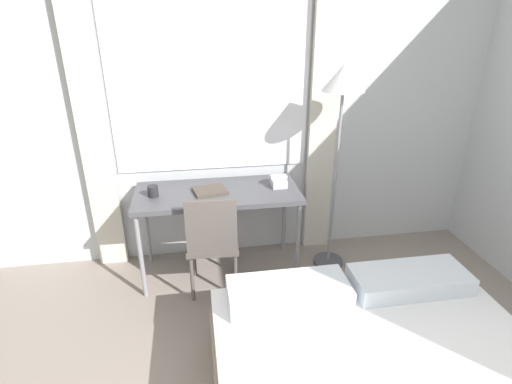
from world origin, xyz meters
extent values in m
cube|color=silver|center=(0.00, 3.01, 1.35)|extent=(4.99, 0.05, 2.70)
cube|color=white|center=(-0.45, 2.98, 1.60)|extent=(1.64, 0.01, 1.50)
cube|color=beige|center=(-1.41, 2.94, 1.30)|extent=(0.24, 0.06, 2.60)
cube|color=beige|center=(0.51, 2.94, 1.30)|extent=(0.24, 0.06, 2.60)
cube|color=#4C4C51|center=(-0.45, 2.63, 0.76)|extent=(1.34, 0.59, 0.04)
cylinder|color=gray|center=(-1.08, 2.38, 0.37)|extent=(0.04, 0.04, 0.74)
cylinder|color=gray|center=(0.18, 2.38, 0.37)|extent=(0.04, 0.04, 0.74)
cylinder|color=gray|center=(-1.08, 2.89, 0.37)|extent=(0.04, 0.04, 0.74)
cylinder|color=gray|center=(0.18, 2.89, 0.37)|extent=(0.04, 0.04, 0.74)
cube|color=#59514C|center=(-0.52, 2.42, 0.43)|extent=(0.42, 0.42, 0.05)
cube|color=#59514C|center=(-0.53, 2.24, 0.67)|extent=(0.38, 0.06, 0.43)
cylinder|color=#59514C|center=(-0.70, 2.26, 0.20)|extent=(0.03, 0.03, 0.41)
cylinder|color=#59514C|center=(-0.36, 2.24, 0.20)|extent=(0.03, 0.03, 0.41)
cylinder|color=#59514C|center=(-0.68, 2.60, 0.20)|extent=(0.03, 0.03, 0.41)
cylinder|color=#59514C|center=(-0.34, 2.58, 0.20)|extent=(0.03, 0.03, 0.41)
cube|color=silver|center=(-0.09, 1.59, 0.53)|extent=(0.75, 0.32, 0.12)
cube|color=silver|center=(0.71, 1.59, 0.53)|extent=(0.75, 0.32, 0.12)
cylinder|color=#4C4C51|center=(0.54, 2.60, 0.01)|extent=(0.27, 0.27, 0.03)
cylinder|color=gray|center=(0.54, 2.60, 0.80)|extent=(0.02, 0.02, 1.53)
cone|color=silver|center=(0.54, 2.60, 1.66)|extent=(0.33, 0.33, 0.21)
cube|color=silver|center=(0.07, 2.67, 0.81)|extent=(0.12, 0.17, 0.07)
cube|color=silver|center=(0.07, 2.67, 0.86)|extent=(0.14, 0.06, 0.02)
cube|color=#4C4238|center=(-0.51, 2.62, 0.79)|extent=(0.29, 0.25, 0.02)
cube|color=white|center=(-0.51, 2.62, 0.79)|extent=(0.27, 0.24, 0.01)
cylinder|color=#262628|center=(-0.96, 2.61, 0.82)|extent=(0.08, 0.08, 0.09)
camera|label=1|loc=(-0.61, -0.36, 2.10)|focal=28.00mm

